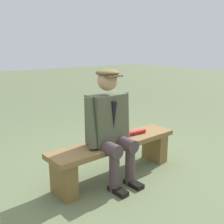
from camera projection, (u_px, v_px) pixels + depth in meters
name	position (u px, v px, depth m)	size (l,w,h in m)	color
ground_plane	(115.00, 175.00, 3.23)	(30.00, 30.00, 0.00)	#5D6A46
bench	(115.00, 152.00, 3.15)	(1.67, 0.38, 0.44)	brown
seated_man	(110.00, 122.00, 2.93)	(0.59, 0.57, 1.27)	#4E533C
rolled_magazine	(136.00, 132.00, 3.33)	(0.06, 0.06, 0.28)	#B21E1E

